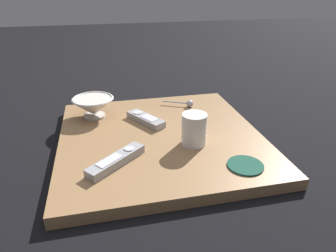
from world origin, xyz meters
name	(u,v)px	position (x,y,z in m)	size (l,w,h in m)	color
ground_plane	(161,143)	(0.00, 0.00, 0.00)	(6.00, 6.00, 0.00)	black
table	(161,139)	(0.00, 0.00, 0.02)	(0.67, 0.68, 0.04)	#936D47
cereal_bowl	(94,106)	(0.22, -0.20, 0.08)	(0.16, 0.16, 0.08)	beige
coffee_mug	(194,129)	(-0.09, 0.09, 0.09)	(0.08, 0.08, 0.10)	white
teaspoon	(188,103)	(-0.16, -0.21, 0.05)	(0.12, 0.07, 0.03)	#A3A5B2
tv_remote_near	(116,160)	(0.16, 0.15, 0.05)	(0.18, 0.16, 0.03)	#9E9EA3
tv_remote_far	(146,119)	(0.03, -0.10, 0.05)	(0.13, 0.17, 0.03)	#9E9EA3
drink_coaster	(245,165)	(-0.20, 0.24, 0.04)	(0.10, 0.10, 0.01)	#194738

